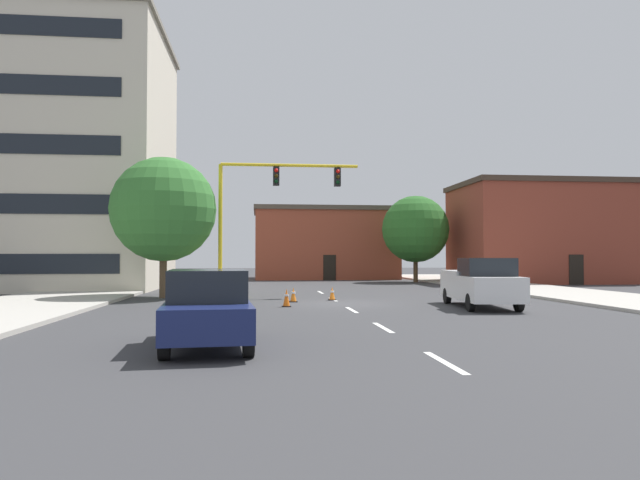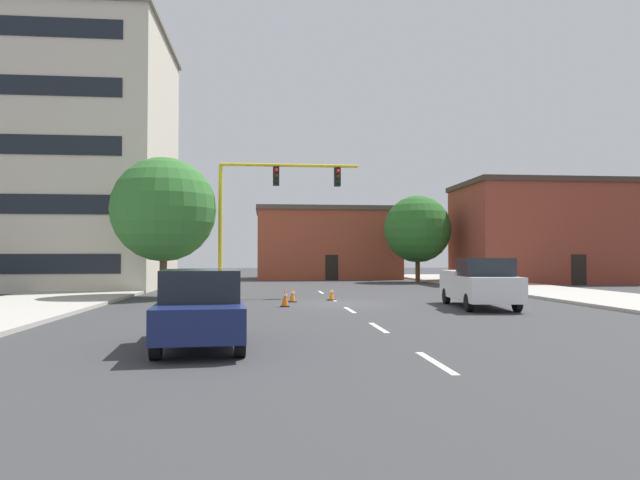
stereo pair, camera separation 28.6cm
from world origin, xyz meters
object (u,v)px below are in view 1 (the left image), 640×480
pickup_truck_white (481,283)px  traffic_cone_roadside_c (332,294)px  tree_right_far (415,229)px  tree_left_near (164,209)px  traffic_cone_roadside_b (293,295)px  sedan_navy_near_left (208,307)px  traffic_cone_roadside_a (286,298)px  traffic_signal_gantry (239,254)px

pickup_truck_white → traffic_cone_roadside_c: bearing=140.6°
pickup_truck_white → traffic_cone_roadside_c: 7.07m
tree_right_far → tree_left_near: 23.47m
pickup_truck_white → traffic_cone_roadside_b: 8.17m
traffic_cone_roadside_b → tree_right_far: bearing=60.2°
pickup_truck_white → sedan_navy_near_left: size_ratio=1.20×
pickup_truck_white → traffic_cone_roadside_a: 7.85m
sedan_navy_near_left → traffic_cone_roadside_b: sedan_navy_near_left is taller
pickup_truck_white → traffic_cone_roadside_b: size_ratio=8.44×
tree_right_far → traffic_cone_roadside_a: (-11.42, -21.58, -3.89)m
tree_left_near → sedan_navy_near_left: tree_left_near is taller
tree_left_near → pickup_truck_white: tree_left_near is taller
tree_left_near → pickup_truck_white: (13.56, -6.80, -3.41)m
pickup_truck_white → traffic_cone_roadside_b: pickup_truck_white is taller
traffic_cone_roadside_a → tree_right_far: bearing=62.1°
traffic_signal_gantry → traffic_cone_roadside_a: traffic_signal_gantry is taller
sedan_navy_near_left → traffic_cone_roadside_c: 14.31m
tree_right_far → tree_left_near: tree_left_near is taller
tree_right_far → traffic_cone_roadside_a: size_ratio=9.42×
sedan_navy_near_left → traffic_cone_roadside_a: size_ratio=6.28×
pickup_truck_white → traffic_cone_roadside_a: size_ratio=7.55×
traffic_cone_roadside_c → traffic_signal_gantry: bearing=148.3°
traffic_signal_gantry → tree_right_far: size_ratio=1.15×
sedan_navy_near_left → traffic_cone_roadside_b: 12.94m
traffic_cone_roadside_b → traffic_cone_roadside_c: (1.88, 0.90, -0.01)m
traffic_cone_roadside_c → tree_left_near: bearing=164.0°
pickup_truck_white → traffic_signal_gantry: bearing=143.8°
traffic_signal_gantry → traffic_cone_roadside_b: size_ratio=12.08×
tree_right_far → traffic_cone_roadside_b: tree_right_far is taller
traffic_cone_roadside_a → traffic_cone_roadside_c: (2.31, 3.32, -0.05)m
traffic_cone_roadside_a → sedan_navy_near_left: bearing=-102.7°
traffic_signal_gantry → traffic_cone_roadside_a: size_ratio=10.80×
sedan_navy_near_left → traffic_signal_gantry: bearing=89.3°
tree_left_near → tree_right_far: bearing=42.7°
tree_left_near → traffic_cone_roadside_c: size_ratio=11.05×
traffic_cone_roadside_c → tree_right_far: bearing=63.5°
traffic_signal_gantry → traffic_cone_roadside_c: traffic_signal_gantry is taller
traffic_signal_gantry → tree_left_near: bearing=-174.0°
traffic_signal_gantry → tree_left_near: (-3.72, -0.39, 2.21)m
tree_right_far → pickup_truck_white: tree_right_far is taller
traffic_signal_gantry → traffic_cone_roadside_b: traffic_signal_gantry is taller
traffic_signal_gantry → pickup_truck_white: bearing=-36.2°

